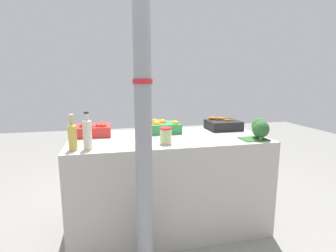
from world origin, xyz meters
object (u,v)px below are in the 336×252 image
Objects in this scene: support_pole at (143,87)px; pickle_jar at (166,136)px; carrot_crate at (223,125)px; broccoli_pile at (260,129)px; orange_crate at (162,127)px; apple_crate at (93,129)px; juice_bottle_cloudy at (87,133)px; juice_bottle_golden at (72,135)px.

support_pole reaches higher than pickle_jar.
broccoli_pile reaches higher than carrot_crate.
apple_crate is at bearing -179.23° from orange_crate.
orange_crate is 1.14× the size of juice_bottle_cloudy.
broccoli_pile is at bearing 0.69° from juice_bottle_golden.
juice_bottle_cloudy reaches higher than orange_crate.
broccoli_pile is 0.92× the size of juice_bottle_golden.
pickle_jar is at bearing 2.99° from juice_bottle_golden.
pickle_jar is at bearing 57.60° from support_pole.
juice_bottle_golden is at bearing 146.44° from support_pole.
apple_crate is at bearing 161.86° from broccoli_pile.
support_pole is 1.16m from broccoli_pile.
support_pole reaches higher than juice_bottle_cloudy.
support_pole is 8.20× the size of orange_crate.
orange_crate reaches higher than carrot_crate.
orange_crate is 2.42× the size of pickle_jar.
orange_crate is 0.46m from pickle_jar.
pickle_jar reaches higher than carrot_crate.
juice_bottle_cloudy is (0.10, 0.00, 0.01)m from juice_bottle_golden.
juice_bottle_golden reaches higher than orange_crate.
apple_crate is at bearing -179.42° from carrot_crate.
orange_crate is 0.64m from carrot_crate.
juice_bottle_golden is at bearing 180.00° from juice_bottle_cloudy.
orange_crate is at bearing -179.60° from carrot_crate.
carrot_crate is at bearing 104.74° from broccoli_pile.
broccoli_pile reaches higher than pickle_jar.
carrot_crate is at bearing 33.05° from pickle_jar.
juice_bottle_cloudy is at bearing 0.00° from juice_bottle_golden.
apple_crate is 1.20× the size of juice_bottle_golden.
juice_bottle_golden is at bearing -160.63° from carrot_crate.
juice_bottle_golden is 2.01× the size of pickle_jar.
apple_crate is 1.00× the size of orange_crate.
juice_bottle_cloudy is 2.12× the size of pickle_jar.
broccoli_pile is (1.05, 0.33, -0.37)m from support_pole.
pickle_jar is (0.58, -0.44, 0.01)m from apple_crate.
support_pole is 0.59m from juice_bottle_cloudy.
juice_bottle_cloudy is (-1.29, -0.49, 0.07)m from carrot_crate.
carrot_crate is at bearing 41.18° from support_pole.
support_pole reaches higher than broccoli_pile.
broccoli_pile is 1.52m from juice_bottle_golden.
support_pole is at bearing -109.46° from orange_crate.
orange_crate is (0.28, 0.80, -0.41)m from support_pole.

